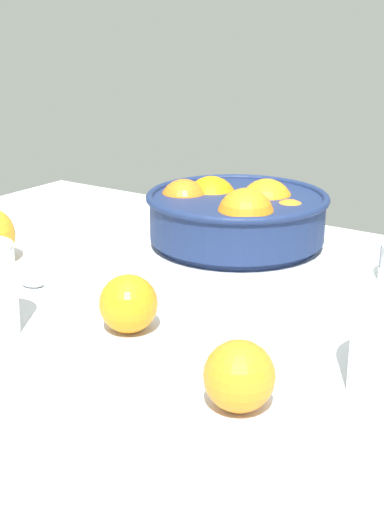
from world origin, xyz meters
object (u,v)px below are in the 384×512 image
fruit_bowl (236,215)px  spoon (14,281)px  loose_orange_0 (128,304)px  loose_orange_3 (239,376)px

fruit_bowl → spoon: bearing=-117.4°
fruit_bowl → spoon: size_ratio=2.07×
loose_orange_0 → loose_orange_3: 20.59cm
loose_orange_0 → loose_orange_3: size_ratio=1.01×
loose_orange_0 → spoon: (-22.72, 2.92, -3.00)cm
loose_orange_3 → spoon: 43.27cm
loose_orange_3 → loose_orange_0: bearing=158.5°
loose_orange_0 → loose_orange_3: same height
fruit_bowl → loose_orange_0: 35.58cm
loose_orange_3 → spoon: size_ratio=0.48×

